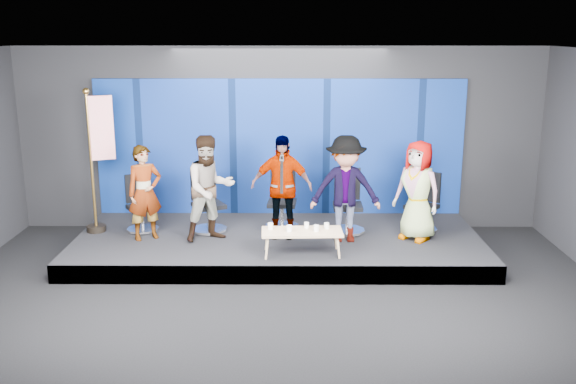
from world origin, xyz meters
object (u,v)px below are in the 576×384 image
coffee_table (302,233)px  mug_e (327,226)px  panelist_c (281,187)px  mug_b (289,228)px  panelist_e (418,191)px  panelist_b (210,188)px  chair_c (282,208)px  panelist_a (145,193)px  flag_stand (99,157)px  mug_d (316,228)px  chair_b (208,211)px  chair_d (347,212)px  chair_e (423,212)px  chair_a (141,212)px  panelist_d (345,189)px  mug_c (307,225)px  mug_a (270,226)px

coffee_table → mug_e: mug_e is taller
panelist_c → mug_b: (0.14, -0.96, -0.44)m
panelist_e → coffee_table: size_ratio=1.31×
panelist_b → chair_c: (1.21, 0.68, -0.54)m
panelist_a → flag_stand: flag_stand is taller
chair_c → panelist_a: bearing=-160.4°
panelist_b → chair_c: size_ratio=1.64×
coffee_table → mug_d: mug_d is taller
chair_b → chair_d: (2.48, -0.04, 0.00)m
chair_e → mug_e: size_ratio=11.21×
chair_a → panelist_b: (1.31, -0.51, 0.57)m
coffee_table → flag_stand: size_ratio=0.51×
panelist_e → panelist_c: bearing=-141.9°
panelist_e → mug_b: bearing=-117.7°
panelist_d → mug_d: 0.99m
chair_e → mug_d: 2.33m
panelist_d → flag_stand: bearing=173.9°
panelist_a → chair_e: panelist_a is taller
coffee_table → panelist_d: bearing=43.0°
chair_d → mug_d: size_ratio=11.23×
chair_a → panelist_e: panelist_e is taller
panelist_c → chair_d: (1.16, 0.27, -0.52)m
mug_c → mug_d: size_ratio=0.91×
panelist_b → coffee_table: bearing=-52.7°
chair_a → mug_b: (2.65, -1.30, 0.12)m
chair_a → mug_a: chair_a is taller
mug_e → panelist_d: bearing=59.2°
panelist_c → mug_d: bearing=-54.7°
panelist_c → chair_e: panelist_c is taller
chair_c → mug_a: chair_c is taller
panelist_e → panelist_b: bearing=-138.0°
panelist_c → mug_d: 1.18m
chair_c → panelist_e: panelist_e is taller
mug_b → chair_d: bearing=50.3°
flag_stand → chair_c: bearing=-19.3°
panelist_b → mug_b: panelist_b is taller
panelist_c → mug_b: panelist_c is taller
mug_b → panelist_b: bearing=149.7°
chair_e → flag_stand: 5.78m
chair_d → chair_e: size_ratio=1.06×
panelist_a → panelist_e: panelist_e is taller
panelist_b → panelist_d: bearing=-28.5°
panelist_b → panelist_c: size_ratio=1.01×
coffee_table → mug_c: size_ratio=14.29×
chair_e → coffee_table: size_ratio=0.81×
panelist_a → mug_e: bearing=-43.1°
panelist_a → mug_c: bearing=-43.9°
panelist_e → mug_a: panelist_e is taller
mug_b → mug_d: mug_b is taller
chair_c → chair_e: chair_c is taller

